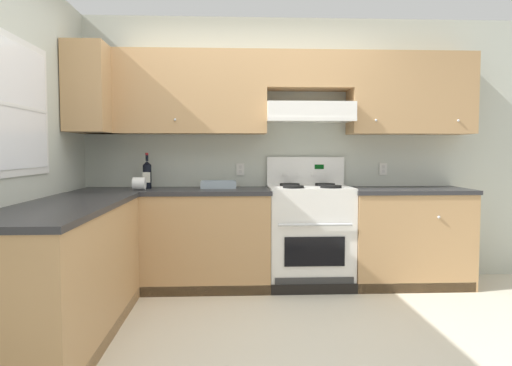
# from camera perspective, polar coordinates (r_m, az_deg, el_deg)

# --- Properties ---
(ground_plane) EXTENTS (7.04, 7.04, 0.00)m
(ground_plane) POSITION_cam_1_polar(r_m,az_deg,el_deg) (3.45, -0.31, -17.61)
(ground_plane) COLOR beige
(wall_back) EXTENTS (4.68, 0.57, 2.55)m
(wall_back) POSITION_cam_1_polar(r_m,az_deg,el_deg) (4.77, 3.77, 6.41)
(wall_back) COLOR beige
(wall_back) RESTS_ON ground_plane
(wall_left) EXTENTS (0.47, 4.00, 2.55)m
(wall_left) POSITION_cam_1_polar(r_m,az_deg,el_deg) (3.73, -25.79, 4.71)
(wall_left) COLOR beige
(wall_left) RESTS_ON ground_plane
(counter_back_run) EXTENTS (3.60, 0.65, 0.91)m
(counter_back_run) POSITION_cam_1_polar(r_m,az_deg,el_deg) (4.54, 1.19, -6.49)
(counter_back_run) COLOR tan
(counter_back_run) RESTS_ON ground_plane
(counter_left_run) EXTENTS (0.63, 1.91, 0.91)m
(counter_left_run) POSITION_cam_1_polar(r_m,az_deg,el_deg) (3.48, -21.52, -9.87)
(counter_left_run) COLOR tan
(counter_left_run) RESTS_ON ground_plane
(stove) EXTENTS (0.76, 0.62, 1.20)m
(stove) POSITION_cam_1_polar(r_m,az_deg,el_deg) (4.59, 6.27, -6.05)
(stove) COLOR white
(stove) RESTS_ON ground_plane
(wine_bottle) EXTENTS (0.08, 0.08, 0.33)m
(wine_bottle) POSITION_cam_1_polar(r_m,az_deg,el_deg) (4.64, -12.65, 1.03)
(wine_bottle) COLOR black
(wine_bottle) RESTS_ON counter_back_run
(bowl) EXTENTS (0.33, 0.20, 0.07)m
(bowl) POSITION_cam_1_polar(r_m,az_deg,el_deg) (4.58, -4.41, -0.31)
(bowl) COLOR #9EADB7
(bowl) RESTS_ON counter_back_run
(paper_towel_roll) EXTENTS (0.11, 0.11, 0.11)m
(paper_towel_roll) POSITION_cam_1_polar(r_m,az_deg,el_deg) (4.45, -13.55, -0.09)
(paper_towel_roll) COLOR white
(paper_towel_roll) RESTS_ON counter_back_run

